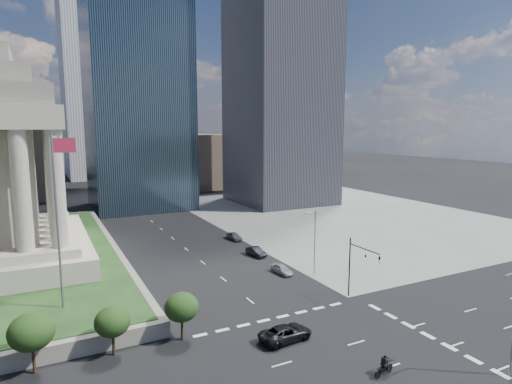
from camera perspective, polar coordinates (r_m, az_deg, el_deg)
ground at (r=131.60m, az=-16.35°, el=-1.61°), size 500.00×500.00×0.00m
sidewalk_ne at (r=113.91m, az=11.21°, el=-2.95°), size 68.00×90.00×0.03m
flagpole at (r=52.41m, az=-24.88°, el=-2.34°), size 2.52×0.24×20.00m
midrise_glass at (r=125.43m, az=-15.57°, el=11.71°), size 26.00×26.00×60.00m
highrise_ne at (r=133.12m, az=3.32°, el=20.49°), size 26.00×28.00×100.00m
building_filler_ne at (r=167.48m, az=-7.60°, el=4.20°), size 20.00×30.00×20.00m
building_filler_nw at (r=157.95m, az=-29.42°, el=4.39°), size 24.00×30.00×28.00m
traffic_signal_ne at (r=57.26m, az=13.54°, el=-9.03°), size 0.30×5.74×8.00m
street_lamp_north at (r=66.22m, az=7.73°, el=-6.10°), size 2.13×0.22×10.00m
pickup_truck at (r=47.67m, az=4.01°, el=-18.24°), size 6.10×3.23×1.63m
parked_sedan_near at (r=67.15m, az=3.47°, el=-10.22°), size 4.39×1.95×1.47m
parked_sedan_mid at (r=75.96m, az=0.02°, el=-7.95°), size 4.77×2.16×1.52m
parked_sedan_far at (r=86.59m, az=-2.93°, el=-5.90°), size 4.61×2.04×1.54m
motorcycle_lead at (r=43.41m, az=16.71°, el=-21.25°), size 2.66×1.18×1.91m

